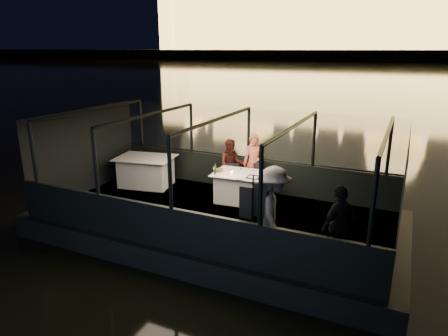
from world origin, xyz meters
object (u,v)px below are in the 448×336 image
at_px(coat_stand, 253,210).
at_px(person_woman_coral, 254,167).
at_px(dining_table_aft, 146,173).
at_px(person_man_maroon, 231,164).
at_px(passenger_dark, 339,221).
at_px(dining_table_central, 242,187).
at_px(chair_port_left, 230,177).
at_px(passenger_stripe, 273,212).
at_px(wine_bottle, 215,168).
at_px(chair_port_right, 251,180).

relative_size(coat_stand, person_woman_coral, 0.97).
xyz_separation_m(dining_table_aft, person_man_maroon, (2.38, 0.72, 0.36)).
relative_size(person_man_maroon, passenger_dark, 0.95).
bearing_deg(dining_table_central, chair_port_left, 140.46).
height_order(dining_table_central, chair_port_left, chair_port_left).
distance_m(dining_table_aft, coat_stand, 4.93).
distance_m(dining_table_central, person_man_maroon, 1.02).
height_order(dining_table_central, person_man_maroon, person_man_maroon).
relative_size(person_man_maroon, passenger_stripe, 0.83).
bearing_deg(passenger_dark, coat_stand, -48.86).
bearing_deg(wine_bottle, chair_port_left, 86.04).
xyz_separation_m(dining_table_aft, person_woman_coral, (3.05, 0.72, 0.36)).
relative_size(chair_port_right, wine_bottle, 3.33).
height_order(chair_port_left, person_man_maroon, person_man_maroon).
bearing_deg(chair_port_left, person_man_maroon, 82.53).
distance_m(chair_port_left, wine_bottle, 0.92).
bearing_deg(person_woman_coral, coat_stand, -75.45).
relative_size(dining_table_aft, wine_bottle, 5.73).
relative_size(dining_table_aft, passenger_dark, 1.05).
relative_size(dining_table_central, chair_port_right, 1.55).
bearing_deg(passenger_stripe, chair_port_right, 7.56).
height_order(dining_table_aft, chair_port_right, chair_port_right).
xyz_separation_m(dining_table_central, person_woman_coral, (0.05, 0.72, 0.36)).
distance_m(passenger_dark, wine_bottle, 3.85).
height_order(dining_table_central, passenger_stripe, passenger_stripe).
bearing_deg(passenger_dark, chair_port_left, -98.06).
relative_size(dining_table_central, chair_port_left, 1.82).
xyz_separation_m(chair_port_right, coat_stand, (1.16, -2.92, 0.45)).
xyz_separation_m(dining_table_central, passenger_stripe, (1.59, -2.29, 0.47)).
bearing_deg(passenger_dark, passenger_stripe, -53.95).
relative_size(person_woman_coral, wine_bottle, 5.89).
distance_m(chair_port_left, person_man_maroon, 0.41).
xyz_separation_m(person_man_maroon, wine_bottle, (0.02, -1.06, 0.17)).
xyz_separation_m(person_woman_coral, person_man_maroon, (-0.67, -0.00, 0.00)).
distance_m(person_man_maroon, passenger_dark, 4.47).
distance_m(chair_port_right, person_man_maroon, 0.80).
bearing_deg(chair_port_left, dining_table_central, -62.40).
bearing_deg(coat_stand, passenger_dark, 11.24).
bearing_deg(coat_stand, dining_table_aft, 149.79).
xyz_separation_m(chair_port_right, passenger_dark, (2.72, -2.61, 0.40)).
bearing_deg(dining_table_central, passenger_dark, -37.64).
bearing_deg(person_woman_coral, person_man_maroon, 174.08).
bearing_deg(person_woman_coral, passenger_dark, -52.21).
relative_size(dining_table_central, wine_bottle, 5.15).
bearing_deg(passenger_stripe, person_woman_coral, 5.72).
height_order(chair_port_right, wine_bottle, wine_bottle).
bearing_deg(coat_stand, dining_table_central, 116.63).
xyz_separation_m(coat_stand, passenger_stripe, (0.35, 0.18, -0.05)).
bearing_deg(wine_bottle, person_woman_coral, 58.66).
xyz_separation_m(dining_table_aft, chair_port_right, (3.08, 0.45, 0.06)).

